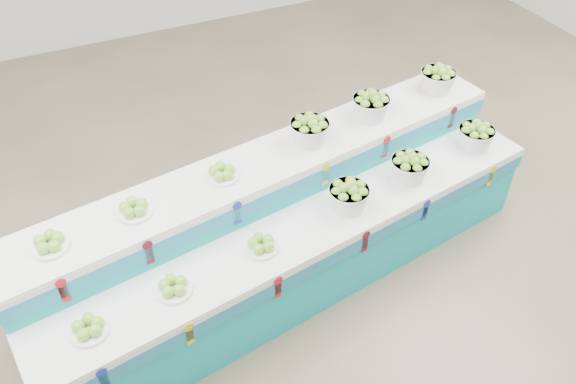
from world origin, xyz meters
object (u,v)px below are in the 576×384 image
object	(u,v)px
display_stand	(288,226)
basket_lower_left	(349,196)
plate_upper_mid	(134,208)
basket_upper_right	(438,79)

from	to	relation	value
display_stand	basket_lower_left	bearing A→B (deg)	-34.69
basket_lower_left	plate_upper_mid	world-z (taller)	plate_upper_mid
plate_upper_mid	basket_upper_right	world-z (taller)	basket_upper_right
basket_lower_left	basket_upper_right	xyz separation A→B (m)	(1.28, 0.73, 0.30)
display_stand	plate_upper_mid	size ratio (longest dim) A/B	17.01
plate_upper_mid	display_stand	bearing A→B (deg)	-4.44
plate_upper_mid	basket_upper_right	bearing A→B (deg)	9.09
display_stand	basket_lower_left	xyz separation A→B (m)	(0.41, -0.20, 0.33)
display_stand	plate_upper_mid	xyz separation A→B (m)	(-1.11, 0.09, 0.56)
display_stand	basket_upper_right	xyz separation A→B (m)	(1.69, 0.54, 0.63)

